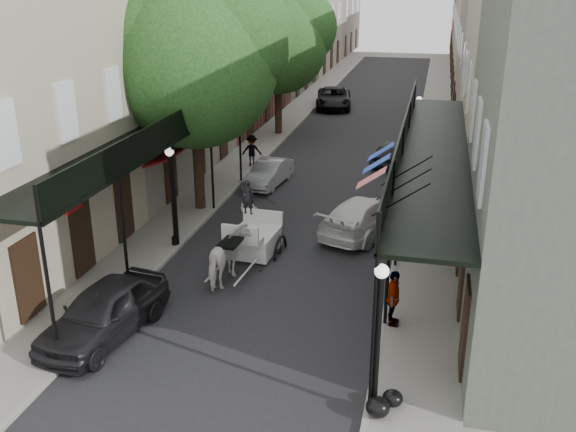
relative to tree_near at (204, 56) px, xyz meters
The scene contains 24 objects.
ground 12.78m from the tree_near, 67.59° to the right, with size 140.00×140.00×0.00m, color gray.
road 12.50m from the tree_near, 66.86° to the left, with size 8.00×90.00×0.01m, color black.
sidewalk_left 11.77m from the tree_near, 94.67° to the left, with size 2.20×90.00×0.12m, color gray.
sidewalk_right 14.91m from the tree_near, 46.88° to the left, with size 2.20×90.00×0.12m, color gray.
building_row_left 20.34m from the tree_near, 102.52° to the left, with size 5.00×80.00×10.50m, color #A69C84.
building_row_right 23.63m from the tree_near, 57.15° to the left, with size 5.00×80.00×10.50m, color gray.
gallery_left 4.06m from the tree_near, 100.49° to the right, with size 2.20×18.05×4.88m.
gallery_right 9.84m from the tree_near, 19.59° to the right, with size 2.20×18.05×4.88m.
tree_near is the anchor object (origin of this frame).
tree_far 14.02m from the tree_near, 90.19° to the left, with size 6.45×6.00×8.61m.
lamppost_right_near 15.39m from the tree_near, 55.73° to the right, with size 0.32×0.32×3.71m.
lamppost_left 6.10m from the tree_near, 88.66° to the right, with size 0.32×0.32×3.71m.
lamppost_right_far 12.24m from the tree_near, 43.31° to the left, with size 0.32×0.32×3.71m.
horse 9.04m from the tree_near, 65.35° to the right, with size 0.98×2.15×1.81m, color silver.
carriage 7.17m from the tree_near, 49.09° to the right, with size 1.99×2.77×3.03m.
pedestrian_walking 6.36m from the tree_near, 37.45° to the right, with size 0.74×0.58×1.52m, color #ABACA2.
pedestrian_sidewalk_left 8.52m from the tree_near, 90.02° to the left, with size 1.05×0.60×1.62m, color gray.
pedestrian_sidewalk_right 12.98m from the tree_near, 44.33° to the right, with size 0.98×0.41×1.68m, color gray.
car_left_near 11.93m from the tree_near, 86.73° to the right, with size 1.82×4.52×1.54m, color black.
car_left_mid 7.20m from the tree_near, 67.32° to the left, with size 1.28×3.66×1.21m, color #A9A8AE.
car_left_far 23.76m from the tree_near, 86.03° to the left, with size 2.51×5.44×1.51m, color black.
car_right_near 8.99m from the tree_near, ahead, with size 2.01×4.95×1.44m, color silver.
car_right_far 12.75m from the tree_near, 51.16° to the left, with size 1.51×3.74×1.27m, color black.
trash_bags 16.10m from the tree_near, 55.10° to the right, with size 0.82×0.97×0.48m.
Camera 1 is at (4.94, -14.40, 9.60)m, focal length 40.00 mm.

